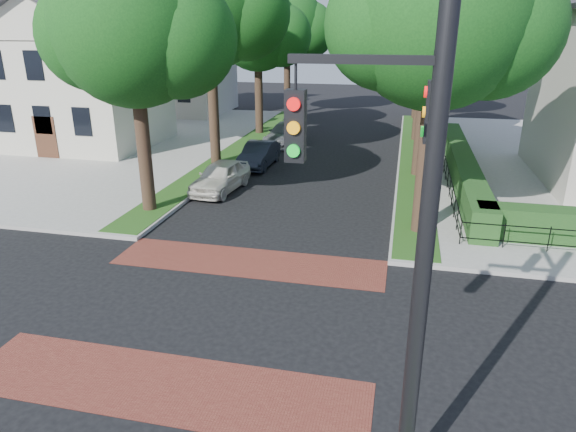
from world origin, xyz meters
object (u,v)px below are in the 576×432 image
at_px(parked_car_middle, 259,155).
at_px(parked_car_rear, 285,134).
at_px(traffic_signal, 412,221).
at_px(parked_car_front, 220,177).

relative_size(parked_car_middle, parked_car_rear, 0.86).
bearing_deg(parked_car_middle, traffic_signal, -66.91).
distance_m(parked_car_front, parked_car_rear, 10.82).
bearing_deg(traffic_signal, parked_car_middle, 112.00).
height_order(traffic_signal, parked_car_middle, traffic_signal).
height_order(traffic_signal, parked_car_rear, traffic_signal).
bearing_deg(traffic_signal, parked_car_rear, 106.97).
bearing_deg(parked_car_middle, parked_car_front, -95.20).
bearing_deg(parked_car_front, parked_car_rear, 92.31).
distance_m(parked_car_front, parked_car_middle, 4.82).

